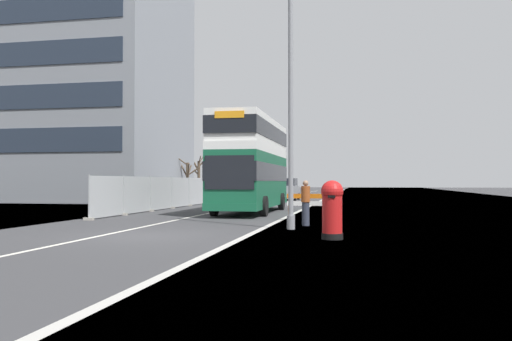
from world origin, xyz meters
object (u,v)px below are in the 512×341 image
Objects in this scene: red_pillar_postbox at (332,207)px; car_receding_mid at (273,187)px; roadworks_barrier at (308,203)px; car_receding_far at (285,188)px; double_decker_bus at (252,163)px; car_oncoming_near at (287,190)px; pedestrian_at_kerb at (306,203)px; lamppost_foreground at (291,109)px.

red_pillar_postbox is 42.85m from car_receding_mid.
roadworks_barrier is 0.47× the size of car_receding_far.
double_decker_bus is 6.08× the size of red_pillar_postbox.
car_oncoming_near is (-5.81, 32.14, -0.01)m from red_pillar_postbox.
red_pillar_postbox is 1.00× the size of pedestrian_at_kerb.
car_oncoming_near is (-4.20, 29.20, -3.34)m from lamppost_foreground.
car_receding_mid is (-8.81, 41.93, 0.13)m from red_pillar_postbox.
double_decker_bus reaches higher than roadworks_barrier.
red_pillar_postbox is at bearing -78.14° from car_receding_mid.
car_receding_far is (0.40, 6.56, -0.15)m from car_receding_mid.
lamppost_foreground is 2.32× the size of car_receding_mid.
car_receding_far is 2.19× the size of pedestrian_at_kerb.
car_receding_far is at bearing 99.02° from car_oncoming_near.
car_oncoming_near is 10.25m from car_receding_mid.
car_receding_mid is 6.58m from car_receding_far.
car_receding_mid is at bearing 97.27° from double_decker_bus.
car_oncoming_near is at bearing 99.96° from roadworks_barrier.
lamppost_foreground reaches higher than pedestrian_at_kerb.
car_oncoming_near reaches higher than red_pillar_postbox.
car_oncoming_near reaches higher than pedestrian_at_kerb.
double_decker_bus is 19.50m from car_oncoming_near.
car_receding_mid is at bearing 107.00° from car_oncoming_near.
pedestrian_at_kerb reaches higher than red_pillar_postbox.
car_oncoming_near is 2.62× the size of pedestrian_at_kerb.
car_oncoming_near is (-4.35, 24.77, 0.20)m from roadworks_barrier.
double_decker_bus reaches higher than car_receding_far.
car_oncoming_near is 16.57m from car_receding_far.
double_decker_bus is at bearing 123.98° from roadworks_barrier.
red_pillar_postbox reaches higher than roadworks_barrier.
double_decker_bus is at bearing 111.76° from red_pillar_postbox.
lamppost_foreground is 46.18m from car_receding_far.
double_decker_bus is 2.31× the size of car_oncoming_near.
car_receding_mid is at bearing 101.42° from pedestrian_at_kerb.
red_pillar_postbox is at bearing -74.62° from pedestrian_at_kerb.
lamppost_foreground is 2.37× the size of car_receding_far.
red_pillar_postbox is at bearing -78.76° from roadworks_barrier.
lamppost_foreground reaches higher than red_pillar_postbox.
double_decker_bus is at bearing -82.73° from car_receding_mid.
pedestrian_at_kerb is at bearing -78.58° from car_receding_mid.
roadworks_barrier is at bearing -80.04° from car_oncoming_near.
car_receding_mid is at bearing -93.47° from car_receding_far.
car_receding_mid is (-7.20, 38.99, -3.19)m from lamppost_foreground.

